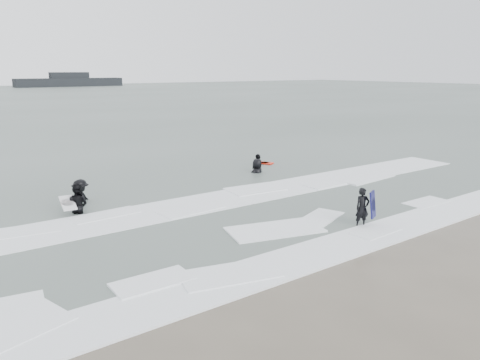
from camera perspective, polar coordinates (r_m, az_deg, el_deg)
ground at (r=15.82m, az=10.60°, el=-7.33°), size 320.00×320.00×0.00m
surfer_centre at (r=17.43m, az=14.55°, el=-5.58°), size 0.62×0.50×1.47m
surfer_wading at (r=19.44m, az=-19.12°, el=-3.91°), size 1.09×1.08×1.78m
surfer_breaker at (r=20.84m, az=-18.77°, el=-2.74°), size 1.41×1.27×1.90m
surfer_right_near at (r=27.40m, az=2.22°, el=1.75°), size 1.17×0.89×1.85m
surfer_right_far at (r=25.40m, az=2.12°, el=0.82°), size 1.12×0.96×1.95m
surf_foam at (r=18.41m, az=2.34°, el=-3.98°), size 30.03×9.06×0.09m
bodyboards at (r=20.74m, az=-0.56°, el=-0.65°), size 13.05×11.73×1.25m
vessel_horizon at (r=157.99m, az=-20.05°, el=11.23°), size 32.00×5.71×4.34m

